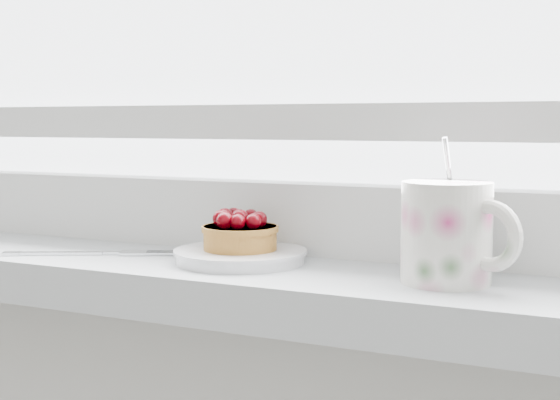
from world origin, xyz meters
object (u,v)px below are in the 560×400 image
Objects in this scene: fork at (88,253)px; saucer at (240,256)px; raspberry_tart at (240,232)px; floral_mug at (449,231)px.

saucer is at bearing 10.23° from fork.
saucer is 1.73× the size of raspberry_tart.
saucer is 0.02m from raspberry_tart.
raspberry_tart is 0.45× the size of fork.
fork is (-0.15, -0.03, -0.03)m from raspberry_tart.
floral_mug is at bearing -3.21° from saucer.
floral_mug reaches higher than saucer.
saucer is 1.05× the size of floral_mug.
fork is at bearing -169.72° from raspberry_tart.
saucer is at bearing -13.27° from raspberry_tart.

